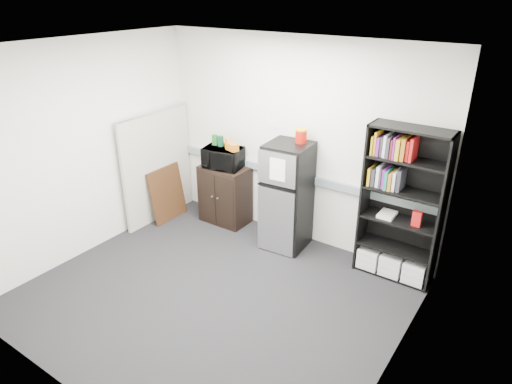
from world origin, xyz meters
TOP-DOWN VIEW (x-y plane):
  - floor at (0.00, 0.00)m, footprint 4.00×4.00m
  - wall_back at (0.00, 1.75)m, footprint 4.00×0.02m
  - wall_right at (2.00, 0.00)m, footprint 0.02×3.50m
  - wall_left at (-2.00, 0.00)m, footprint 0.02×3.50m
  - ceiling at (0.00, 0.00)m, footprint 4.00×3.50m
  - electrical_raceway at (0.00, 1.72)m, footprint 3.92×0.05m
  - wall_note at (-0.35, 1.74)m, footprint 0.14×0.00m
  - bookshelf at (1.53, 1.57)m, footprint 0.90×0.34m
  - cubicle_partition at (-1.90, 1.08)m, footprint 0.06×1.30m
  - cabinet at (-1.00, 1.50)m, footprint 0.69×0.46m
  - microwave at (-1.00, 1.48)m, footprint 0.59×0.46m
  - snack_box_a at (-1.17, 1.52)m, footprint 0.08×0.07m
  - snack_box_b at (-1.06, 1.52)m, footprint 0.07×0.05m
  - snack_box_c at (-0.94, 1.52)m, footprint 0.08×0.07m
  - snack_bag at (-0.82, 1.47)m, footprint 0.20×0.15m
  - refrigerator at (0.10, 1.42)m, footprint 0.58×0.60m
  - coffee_can at (0.20, 1.55)m, footprint 0.15×0.15m
  - framed_poster at (-1.77, 1.10)m, footprint 0.17×0.62m

SIDE VIEW (x-z plane):
  - floor at x=0.00m, z-range 0.00..0.00m
  - framed_poster at x=-1.77m, z-range 0.00..0.80m
  - cabinet at x=-1.00m, z-range 0.00..0.86m
  - refrigerator at x=0.10m, z-range 0.00..1.44m
  - cubicle_partition at x=-1.90m, z-range 0.00..1.62m
  - electrical_raceway at x=0.00m, z-range 0.85..0.95m
  - bookshelf at x=1.53m, z-range -0.01..1.84m
  - microwave at x=-1.00m, z-range 0.86..1.15m
  - snack_bag at x=-0.82m, z-range 1.15..1.25m
  - snack_box_c at x=-0.94m, z-range 1.15..1.29m
  - snack_box_a at x=-1.17m, z-range 1.15..1.30m
  - snack_box_b at x=-1.06m, z-range 1.15..1.30m
  - wall_back at x=0.00m, z-range 0.00..2.70m
  - wall_right at x=2.00m, z-range 0.00..2.70m
  - wall_left at x=-2.00m, z-range 0.00..2.70m
  - coffee_can at x=0.20m, z-range 1.44..1.63m
  - wall_note at x=-0.35m, z-range 1.50..1.60m
  - ceiling at x=0.00m, z-range 2.69..2.71m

